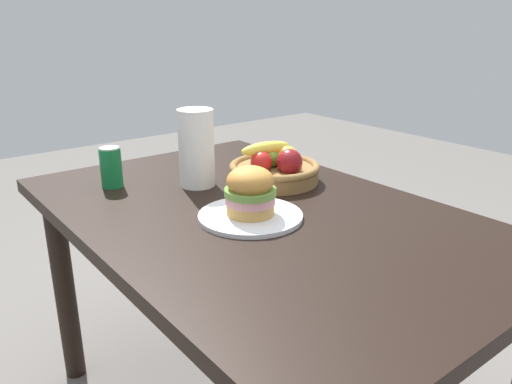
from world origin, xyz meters
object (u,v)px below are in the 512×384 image
sandwich (250,191)px  soda_can (111,167)px  paper_towel_roll (196,148)px  plate (250,216)px  fruit_basket (275,168)px

sandwich → soda_can: size_ratio=1.08×
sandwich → paper_towel_roll: size_ratio=0.57×
plate → paper_towel_roll: paper_towel_roll is taller
soda_can → fruit_basket: 0.51m
plate → sandwich: sandwich is taller
paper_towel_roll → soda_can: bearing=-124.9°
soda_can → plate: bearing=21.0°
soda_can → fruit_basket: size_ratio=0.43×
soda_can → fruit_basket: fruit_basket is taller
plate → sandwich: size_ratio=2.04×
soda_can → fruit_basket: bearing=57.4°
soda_can → sandwich: bearing=21.0°
plate → fruit_basket: bearing=128.3°
plate → sandwich: (0.00, -0.00, 0.07)m
sandwich → paper_towel_roll: (-0.32, 0.04, 0.04)m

